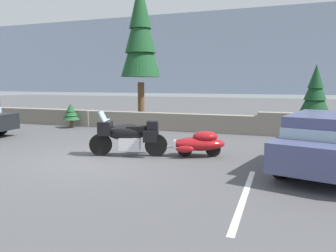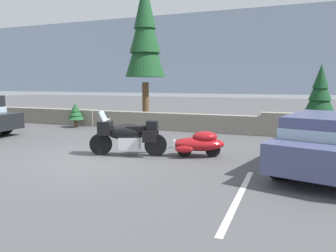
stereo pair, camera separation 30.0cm
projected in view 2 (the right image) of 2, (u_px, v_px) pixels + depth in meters
ground_plane at (92, 160)px, 9.10m from camera, size 80.00×80.00×0.00m
stone_guard_wall at (178, 121)px, 14.65m from camera, size 24.00×0.62×0.96m
distant_ridgeline at (277, 63)px, 96.93m from camera, size 240.00×80.00×16.00m
touring_motorcycle at (128, 135)px, 9.55m from camera, size 2.25×1.14×1.33m
car_shaped_trailer at (199, 143)px, 9.43m from camera, size 2.21×1.12×0.76m
sedan_at_right_edge at (329, 140)px, 7.80m from camera, size 2.89×4.81×1.41m
pine_tree_tall at (145, 33)px, 16.99m from camera, size 2.12×2.12×7.56m
pine_tree_secondary at (320, 91)px, 13.31m from camera, size 1.16×1.16×2.93m
pine_sapling_near at (75, 112)px, 15.65m from camera, size 0.81×0.81×1.19m
parking_stripe_marker at (239, 196)px, 6.16m from camera, size 0.12×3.60×0.01m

